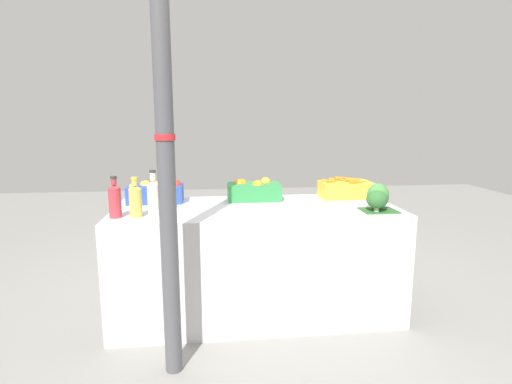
{
  "coord_description": "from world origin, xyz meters",
  "views": [
    {
      "loc": [
        -0.31,
        -2.61,
        1.32
      ],
      "look_at": [
        0.0,
        0.0,
        0.84
      ],
      "focal_mm": 28.0,
      "sensor_mm": 36.0,
      "label": 1
    }
  ],
  "objects_px": {
    "orange_crate": "(253,190)",
    "juice_bottle_golden": "(135,200)",
    "juice_bottle_ruby": "(115,200)",
    "apple_crate": "(157,191)",
    "support_pole": "(166,160)",
    "carrot_crate": "(346,189)",
    "broccoli_pile": "(378,197)",
    "juice_bottle_cloudy": "(154,197)"
  },
  "relations": [
    {
      "from": "carrot_crate",
      "to": "broccoli_pile",
      "type": "distance_m",
      "value": 0.46
    },
    {
      "from": "support_pole",
      "to": "carrot_crate",
      "type": "bearing_deg",
      "value": 35.52
    },
    {
      "from": "broccoli_pile",
      "to": "juice_bottle_cloudy",
      "type": "distance_m",
      "value": 1.41
    },
    {
      "from": "broccoli_pile",
      "to": "orange_crate",
      "type": "bearing_deg",
      "value": 148.89
    },
    {
      "from": "broccoli_pile",
      "to": "juice_bottle_golden",
      "type": "height_order",
      "value": "juice_bottle_golden"
    },
    {
      "from": "juice_bottle_ruby",
      "to": "apple_crate",
      "type": "bearing_deg",
      "value": 67.09
    },
    {
      "from": "juice_bottle_golden",
      "to": "carrot_crate",
      "type": "bearing_deg",
      "value": 16.86
    },
    {
      "from": "orange_crate",
      "to": "juice_bottle_golden",
      "type": "xyz_separation_m",
      "value": [
        -0.76,
        -0.44,
        0.03
      ]
    },
    {
      "from": "support_pole",
      "to": "carrot_crate",
      "type": "relative_size",
      "value": 5.97
    },
    {
      "from": "orange_crate",
      "to": "carrot_crate",
      "type": "xyz_separation_m",
      "value": [
        0.7,
        -0.0,
        -0.01
      ]
    },
    {
      "from": "broccoli_pile",
      "to": "juice_bottle_ruby",
      "type": "height_order",
      "value": "juice_bottle_ruby"
    },
    {
      "from": "orange_crate",
      "to": "juice_bottle_golden",
      "type": "relative_size",
      "value": 1.56
    },
    {
      "from": "support_pole",
      "to": "juice_bottle_ruby",
      "type": "relative_size",
      "value": 9.0
    },
    {
      "from": "juice_bottle_golden",
      "to": "juice_bottle_cloudy",
      "type": "distance_m",
      "value": 0.11
    },
    {
      "from": "orange_crate",
      "to": "juice_bottle_golden",
      "type": "height_order",
      "value": "juice_bottle_golden"
    },
    {
      "from": "carrot_crate",
      "to": "juice_bottle_ruby",
      "type": "relative_size",
      "value": 1.51
    },
    {
      "from": "apple_crate",
      "to": "juice_bottle_ruby",
      "type": "distance_m",
      "value": 0.49
    },
    {
      "from": "apple_crate",
      "to": "support_pole",
      "type": "bearing_deg",
      "value": -79.39
    },
    {
      "from": "support_pole",
      "to": "orange_crate",
      "type": "relative_size",
      "value": 5.97
    },
    {
      "from": "carrot_crate",
      "to": "juice_bottle_ruby",
      "type": "height_order",
      "value": "juice_bottle_ruby"
    },
    {
      "from": "apple_crate",
      "to": "juice_bottle_golden",
      "type": "xyz_separation_m",
      "value": [
        -0.07,
        -0.45,
        0.03
      ]
    },
    {
      "from": "carrot_crate",
      "to": "juice_bottle_golden",
      "type": "height_order",
      "value": "juice_bottle_golden"
    },
    {
      "from": "orange_crate",
      "to": "broccoli_pile",
      "type": "bearing_deg",
      "value": -31.11
    },
    {
      "from": "orange_crate",
      "to": "juice_bottle_ruby",
      "type": "bearing_deg",
      "value": -153.3
    },
    {
      "from": "broccoli_pile",
      "to": "juice_bottle_ruby",
      "type": "xyz_separation_m",
      "value": [
        -1.63,
        0.01,
        0.02
      ]
    },
    {
      "from": "carrot_crate",
      "to": "juice_bottle_cloudy",
      "type": "distance_m",
      "value": 1.42
    },
    {
      "from": "support_pole",
      "to": "juice_bottle_golden",
      "type": "bearing_deg",
      "value": 118.53
    },
    {
      "from": "orange_crate",
      "to": "broccoli_pile",
      "type": "height_order",
      "value": "broccoli_pile"
    },
    {
      "from": "support_pole",
      "to": "broccoli_pile",
      "type": "xyz_separation_m",
      "value": [
        1.28,
        0.42,
        -0.29
      ]
    },
    {
      "from": "apple_crate",
      "to": "juice_bottle_cloudy",
      "type": "bearing_deg",
      "value": -85.18
    },
    {
      "from": "broccoli_pile",
      "to": "juice_bottle_golden",
      "type": "relative_size",
      "value": 0.91
    },
    {
      "from": "juice_bottle_golden",
      "to": "broccoli_pile",
      "type": "bearing_deg",
      "value": -0.42
    },
    {
      "from": "orange_crate",
      "to": "juice_bottle_cloudy",
      "type": "height_order",
      "value": "juice_bottle_cloudy"
    },
    {
      "from": "support_pole",
      "to": "carrot_crate",
      "type": "height_order",
      "value": "support_pole"
    },
    {
      "from": "support_pole",
      "to": "orange_crate",
      "type": "height_order",
      "value": "support_pole"
    },
    {
      "from": "support_pole",
      "to": "orange_crate",
      "type": "xyz_separation_m",
      "value": [
        0.53,
        0.87,
        -0.31
      ]
    },
    {
      "from": "support_pole",
      "to": "broccoli_pile",
      "type": "distance_m",
      "value": 1.38
    },
    {
      "from": "orange_crate",
      "to": "juice_bottle_cloudy",
      "type": "bearing_deg",
      "value": -145.88
    },
    {
      "from": "orange_crate",
      "to": "broccoli_pile",
      "type": "distance_m",
      "value": 0.88
    },
    {
      "from": "carrot_crate",
      "to": "broccoli_pile",
      "type": "height_order",
      "value": "broccoli_pile"
    },
    {
      "from": "carrot_crate",
      "to": "juice_bottle_ruby",
      "type": "distance_m",
      "value": 1.64
    },
    {
      "from": "orange_crate",
      "to": "juice_bottle_golden",
      "type": "distance_m",
      "value": 0.88
    }
  ]
}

